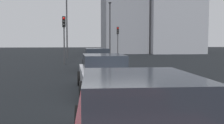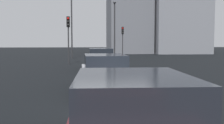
% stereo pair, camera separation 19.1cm
% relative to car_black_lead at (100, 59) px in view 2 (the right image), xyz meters
% --- Properties ---
extents(ground_plane, '(160.00, 160.00, 0.20)m').
position_rel_car_black_lead_xyz_m(ground_plane, '(-10.09, 0.05, -0.82)').
color(ground_plane, black).
extents(car_black_lead, '(4.22, 2.06, 1.49)m').
position_rel_car_black_lead_xyz_m(car_black_lead, '(0.00, 0.00, 0.00)').
color(car_black_lead, black).
rests_on(car_black_lead, ground_plane).
extents(car_silver_second, '(4.74, 2.09, 1.46)m').
position_rel_car_black_lead_xyz_m(car_silver_second, '(-7.76, 0.17, -0.01)').
color(car_silver_second, '#A8AAB2').
rests_on(car_silver_second, ground_plane).
extents(car_maroon_third, '(4.74, 2.15, 1.49)m').
position_rel_car_black_lead_xyz_m(car_maroon_third, '(-14.08, 0.13, 0.00)').
color(car_maroon_third, '#510F16').
rests_on(car_maroon_third, ground_plane).
extents(traffic_light_near_left, '(0.32, 0.29, 4.06)m').
position_rel_car_black_lead_xyz_m(traffic_light_near_left, '(4.41, 2.53, 2.20)').
color(traffic_light_near_left, '#2D2D30').
rests_on(traffic_light_near_left, ground_plane).
extents(traffic_light_near_right, '(0.32, 0.29, 3.78)m').
position_rel_car_black_lead_xyz_m(traffic_light_near_right, '(14.61, -3.41, 2.01)').
color(traffic_light_near_right, '#2D2D30').
rests_on(traffic_light_near_right, ground_plane).
extents(street_lamp_kerbside, '(0.56, 0.36, 6.55)m').
position_rel_car_black_lead_xyz_m(street_lamp_kerbside, '(12.26, -2.17, 3.19)').
color(street_lamp_kerbside, '#2D2D30').
rests_on(street_lamp_kerbside, ground_plane).
extents(street_lamp_far, '(0.56, 0.36, 9.08)m').
position_rel_car_black_lead_xyz_m(street_lamp_far, '(12.63, 2.77, 4.50)').
color(street_lamp_far, '#2D2D30').
rests_on(street_lamp_far, ground_plane).
extents(building_facade_left, '(12.64, 8.68, 10.33)m').
position_rel_car_black_lead_xyz_m(building_facade_left, '(26.81, -13.95, 4.44)').
color(building_facade_left, gray).
rests_on(building_facade_left, ground_plane).
extents(building_facade_center, '(11.84, 6.70, 15.81)m').
position_rel_car_black_lead_xyz_m(building_facade_center, '(27.78, -5.95, 7.18)').
color(building_facade_center, slate).
rests_on(building_facade_center, ground_plane).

